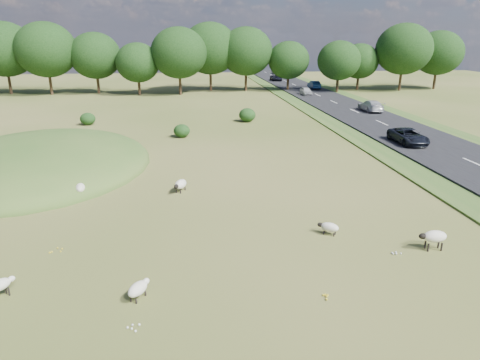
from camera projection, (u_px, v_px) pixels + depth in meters
name	position (u px, v px, depth m)	size (l,w,h in m)	color
ground	(199.00, 138.00, 40.60)	(160.00, 160.00, 0.00)	#40561B
mound	(40.00, 166.00, 31.70)	(16.00, 20.00, 4.00)	#33561E
road	(360.00, 114.00, 52.25)	(8.00, 150.00, 0.25)	black
treeline	(185.00, 53.00, 71.77)	(96.28, 14.66, 11.70)	black
shrubs	(185.00, 120.00, 45.80)	(19.25, 8.98, 1.53)	black
sheep_0	(80.00, 188.00, 25.29)	(0.66, 1.24, 0.87)	beige
sheep_1	(0.00, 285.00, 15.52)	(0.92, 0.97, 0.74)	beige
sheep_2	(138.00, 289.00, 15.50)	(0.91, 1.14, 0.65)	beige
sheep_3	(180.00, 184.00, 26.27)	(1.00, 1.37, 0.77)	beige
sheep_4	(329.00, 227.00, 20.58)	(1.06, 0.88, 0.61)	beige
sheep_5	(434.00, 237.00, 18.99)	(1.29, 0.60, 0.93)	beige
car_0	(371.00, 106.00, 53.68)	(1.92, 4.73, 1.37)	silver
car_1	(408.00, 136.00, 37.29)	(2.11, 4.58, 1.27)	black
car_2	(276.00, 78.00, 91.89)	(2.02, 4.38, 1.22)	black
car_5	(314.00, 85.00, 77.40)	(1.47, 4.22, 1.39)	navy
car_6	(277.00, 71.00, 109.30)	(2.00, 4.92, 1.43)	silver
car_7	(306.00, 91.00, 69.07)	(1.44, 3.59, 1.22)	silver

